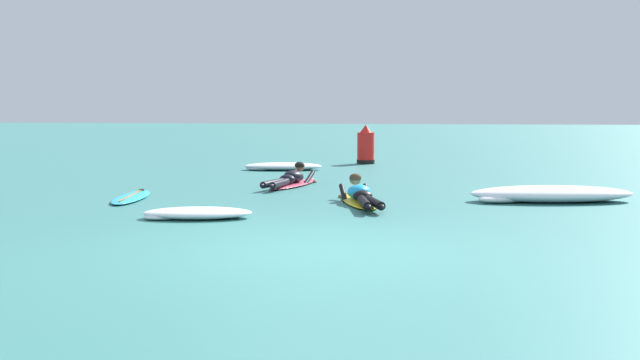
{
  "coord_description": "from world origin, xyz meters",
  "views": [
    {
      "loc": [
        1.5,
        -8.26,
        1.66
      ],
      "look_at": [
        -0.8,
        5.37,
        0.29
      ],
      "focal_mm": 40.47,
      "sensor_mm": 36.0,
      "label": 1
    }
  ],
  "objects": [
    {
      "name": "whitewater_mid_left",
      "position": [
        -2.12,
        2.1,
        0.08
      ],
      "size": [
        1.76,
        1.02,
        0.17
      ],
      "color": "white",
      "rests_on": "ground"
    },
    {
      "name": "ground_plane",
      "position": [
        0.0,
        10.0,
        0.0
      ],
      "size": [
        120.0,
        120.0,
        0.0
      ],
      "primitive_type": "plane",
      "color": "#387A75"
    },
    {
      "name": "whitewater_front",
      "position": [
        3.46,
        5.06,
        0.13
      ],
      "size": [
        3.04,
        1.52,
        0.29
      ],
      "color": "white",
      "rests_on": "ground"
    },
    {
      "name": "whitewater_back",
      "position": [
        -2.73,
        10.78,
        0.1
      ],
      "size": [
        2.23,
        1.24,
        0.21
      ],
      "color": "white",
      "rests_on": "ground"
    },
    {
      "name": "surfer_far",
      "position": [
        -1.67,
        6.8,
        0.14
      ],
      "size": [
        0.94,
        2.56,
        0.55
      ],
      "color": "#E54C66",
      "rests_on": "ground"
    },
    {
      "name": "drifting_surfboard",
      "position": [
        -4.14,
        4.19,
        0.03
      ],
      "size": [
        0.92,
        2.16,
        0.16
      ],
      "color": "#2DB2D1",
      "rests_on": "ground"
    },
    {
      "name": "surfer_near",
      "position": [
        0.13,
        4.13,
        0.14
      ],
      "size": [
        1.12,
        2.6,
        0.54
      ],
      "color": "yellow",
      "rests_on": "ground"
    },
    {
      "name": "channel_marker_buoy",
      "position": [
        -0.75,
        13.39,
        0.48
      ],
      "size": [
        0.54,
        0.54,
        1.18
      ],
      "color": "red",
      "rests_on": "ground"
    }
  ]
}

